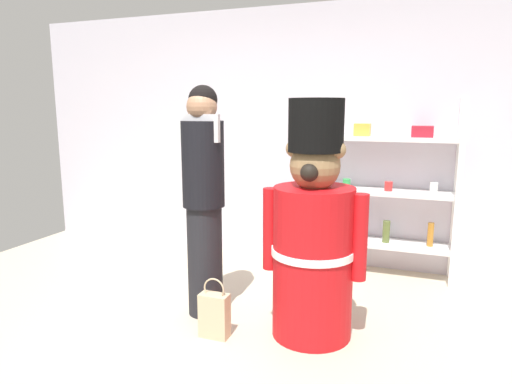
% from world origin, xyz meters
% --- Properties ---
extents(ground_plane, '(6.40, 6.40, 0.00)m').
position_xyz_m(ground_plane, '(0.00, 0.00, 0.00)').
color(ground_plane, beige).
extents(back_wall, '(6.40, 0.12, 2.60)m').
position_xyz_m(back_wall, '(0.00, 2.20, 1.30)').
color(back_wall, silver).
rests_on(back_wall, ground_plane).
extents(merchandise_shelf, '(1.24, 0.35, 1.68)m').
position_xyz_m(merchandise_shelf, '(0.89, 1.98, 0.84)').
color(merchandise_shelf, white).
rests_on(merchandise_shelf, ground_plane).
extents(teddy_bear_guard, '(0.73, 0.58, 1.65)m').
position_xyz_m(teddy_bear_guard, '(0.51, 0.54, 0.71)').
color(teddy_bear_guard, red).
rests_on(teddy_bear_guard, ground_plane).
extents(person_shopper, '(0.33, 0.32, 1.76)m').
position_xyz_m(person_shopper, '(-0.35, 0.59, 0.94)').
color(person_shopper, black).
rests_on(person_shopper, ground_plane).
extents(shopping_bag, '(0.21, 0.11, 0.43)m').
position_xyz_m(shopping_bag, '(-0.12, 0.27, 0.17)').
color(shopping_bag, '#C1AD89').
rests_on(shopping_bag, ground_plane).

